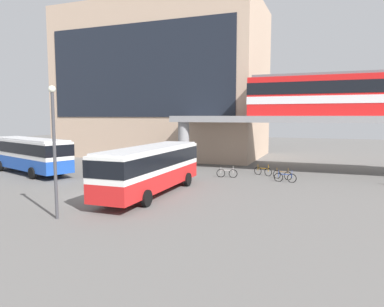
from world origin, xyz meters
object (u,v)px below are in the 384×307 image
(train, at_px, (359,94))
(bicycle_brown, at_px, (282,175))
(station_building, at_px, (164,84))
(bus_secondary, at_px, (29,152))
(bicycle_silver, at_px, (227,173))
(bicycle_orange, at_px, (263,171))
(bicycle_blue, at_px, (285,178))
(bus_main, at_px, (151,165))

(train, distance_m, bicycle_brown, 10.37)
(station_building, bearing_deg, bus_secondary, -103.30)
(train, distance_m, bicycle_silver, 13.79)
(bus_secondary, bearing_deg, bicycle_orange, 18.15)
(bus_secondary, distance_m, bicycle_brown, 22.64)
(bus_secondary, relative_size, bicycle_silver, 6.34)
(train, distance_m, bicycle_blue, 10.85)
(bicycle_blue, distance_m, bicycle_orange, 3.46)
(bicycle_blue, bearing_deg, station_building, 139.58)
(bicycle_brown, xyz_separation_m, bicycle_orange, (-1.85, 1.40, 0.00))
(bicycle_orange, bearing_deg, train, 25.81)
(bicycle_silver, bearing_deg, station_building, 131.25)
(train, distance_m, bicycle_orange, 10.96)
(station_building, relative_size, bicycle_brown, 15.68)
(bicycle_blue, relative_size, bicycle_brown, 1.08)
(train, height_order, bicycle_blue, train)
(station_building, distance_m, bicycle_blue, 25.14)
(bicycle_blue, height_order, bicycle_brown, same)
(bus_secondary, bearing_deg, bicycle_brown, 13.30)
(bicycle_blue, height_order, bicycle_orange, same)
(station_building, xyz_separation_m, bicycle_orange, (15.61, -12.52, -9.17))
(station_building, bearing_deg, bicycle_silver, -48.75)
(station_building, distance_m, bicycle_orange, 22.01)
(bus_secondary, bearing_deg, bicycle_blue, 10.01)
(bicycle_orange, bearing_deg, bicycle_brown, -37.13)
(train, relative_size, bicycle_silver, 11.01)
(station_building, xyz_separation_m, bicycle_silver, (12.91, -14.72, -9.17))
(bicycle_brown, bearing_deg, train, 41.24)
(station_building, xyz_separation_m, bicycle_brown, (17.46, -13.92, -9.17))
(bus_secondary, bearing_deg, bus_main, -15.14)
(bicycle_blue, bearing_deg, bus_secondary, -169.99)
(bicycle_blue, xyz_separation_m, bicycle_silver, (-4.92, 0.46, 0.00))
(bus_main, relative_size, bicycle_blue, 6.18)
(train, xyz_separation_m, bicycle_brown, (-5.84, -5.12, -6.87))
(station_building, bearing_deg, bicycle_brown, -38.57)
(bus_secondary, xyz_separation_m, bicycle_blue, (22.34, 3.94, -1.63))
(train, xyz_separation_m, bicycle_silver, (-10.39, -5.91, -6.87))
(train, xyz_separation_m, bus_main, (-13.35, -14.23, -5.24))
(station_building, height_order, bicycle_blue, station_building)
(train, height_order, bus_main, train)
(bicycle_silver, bearing_deg, bus_secondary, -165.82)
(bicycle_orange, bearing_deg, bicycle_silver, -140.93)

